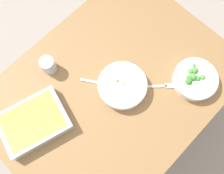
% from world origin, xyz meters
% --- Properties ---
extents(ground_plane, '(6.00, 6.00, 0.00)m').
position_xyz_m(ground_plane, '(0.00, 0.00, 0.00)').
color(ground_plane, '#9E9389').
extents(dining_table, '(1.20, 0.90, 0.74)m').
position_xyz_m(dining_table, '(0.00, 0.00, 0.65)').
color(dining_table, olive).
rests_on(dining_table, ground_plane).
extents(stew_bowl, '(0.24, 0.24, 0.06)m').
position_xyz_m(stew_bowl, '(0.03, -0.04, 0.77)').
color(stew_bowl, white).
rests_on(stew_bowl, dining_table).
extents(broccoli_bowl, '(0.22, 0.22, 0.07)m').
position_xyz_m(broccoli_bowl, '(0.30, -0.27, 0.77)').
color(broccoli_bowl, white).
rests_on(broccoli_bowl, dining_table).
extents(baking_dish, '(0.35, 0.29, 0.06)m').
position_xyz_m(baking_dish, '(-0.38, 0.13, 0.77)').
color(baking_dish, silver).
rests_on(baking_dish, dining_table).
extents(drink_cup, '(0.07, 0.07, 0.08)m').
position_xyz_m(drink_cup, '(-0.15, 0.29, 0.78)').
color(drink_cup, '#B2BCC6').
rests_on(drink_cup, dining_table).
extents(spoon_by_stew, '(0.11, 0.16, 0.01)m').
position_xyz_m(spoon_by_stew, '(-0.02, 0.05, 0.74)').
color(spoon_by_stew, silver).
rests_on(spoon_by_stew, dining_table).
extents(fork_on_table, '(0.14, 0.13, 0.01)m').
position_xyz_m(fork_on_table, '(0.17, -0.16, 0.74)').
color(fork_on_table, silver).
rests_on(fork_on_table, dining_table).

